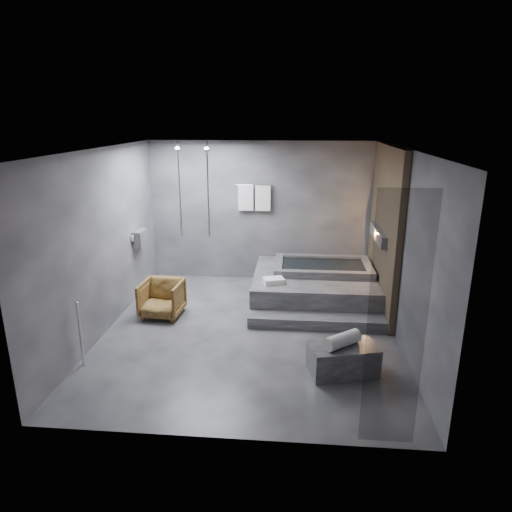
# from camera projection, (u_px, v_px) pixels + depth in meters

# --- Properties ---
(room) EXTENTS (5.00, 5.04, 2.82)m
(room) POSITION_uv_depth(u_px,v_px,m) (277.00, 221.00, 6.86)
(room) COLOR #2F2F32
(room) RESTS_ON ground
(tub_deck) EXTENTS (2.20, 2.00, 0.50)m
(tub_deck) POSITION_uv_depth(u_px,v_px,m) (314.00, 286.00, 8.39)
(tub_deck) COLOR #353537
(tub_deck) RESTS_ON ground
(tub_step) EXTENTS (2.20, 0.36, 0.18)m
(tub_step) POSITION_uv_depth(u_px,v_px,m) (316.00, 321.00, 7.31)
(tub_step) COLOR #353537
(tub_step) RESTS_ON ground
(concrete_bench) EXTENTS (0.96, 0.68, 0.39)m
(concrete_bench) POSITION_uv_depth(u_px,v_px,m) (343.00, 359.00, 5.96)
(concrete_bench) COLOR #302F32
(concrete_bench) RESTS_ON ground
(driftwood_chair) EXTENTS (0.70, 0.72, 0.61)m
(driftwood_chair) POSITION_uv_depth(u_px,v_px,m) (162.00, 299.00, 7.66)
(driftwood_chair) COLOR #422B10
(driftwood_chair) RESTS_ON ground
(rolled_towel) EXTENTS (0.51, 0.46, 0.18)m
(rolled_towel) POSITION_uv_depth(u_px,v_px,m) (342.00, 340.00, 5.87)
(rolled_towel) COLOR silver
(rolled_towel) RESTS_ON concrete_bench
(deck_towel) EXTENTS (0.40, 0.34, 0.09)m
(deck_towel) POSITION_uv_depth(u_px,v_px,m) (274.00, 281.00, 7.81)
(deck_towel) COLOR white
(deck_towel) RESTS_ON tub_deck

